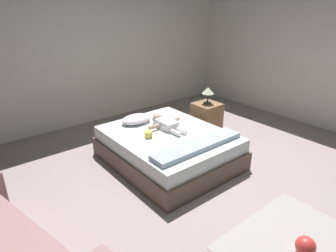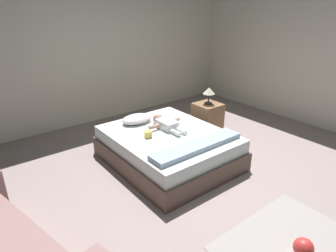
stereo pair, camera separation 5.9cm
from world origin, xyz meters
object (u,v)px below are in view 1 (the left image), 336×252
Objects in this scene: bed at (168,148)px; lamp at (208,92)px; nightstand at (206,120)px; toy_ball at (306,246)px; pillow at (136,119)px; toy_block at (148,134)px; toothbrush at (175,123)px; baby at (165,124)px.

bed is 6.45× the size of lamp.
nightstand reaches higher than toy_ball.
pillow is at bearing 166.08° from nightstand.
pillow is 0.55m from toy_block.
toothbrush is (0.44, -0.37, -0.05)m from pillow.
bed is 15.47× the size of toy_block.
toothbrush is 0.61m from toy_block.
bed is at bearing -117.76° from baby.
pillow is at bearing 139.43° from toothbrush.
pillow is 0.72× the size of baby.
pillow is 0.58m from toothbrush.
toothbrush is (0.22, 0.04, -0.05)m from baby.
toy_ball is (-0.10, -2.05, -0.12)m from bed.
pillow reaches higher than toy_block.
bed is 0.40m from toy_block.
pillow is 2.59× the size of toy_ball.
baby is at bearing 85.25° from toy_ball.
toothbrush is 0.43× the size of lamp.
toothbrush is at bearing 33.34° from bed.
pillow is 4.04× the size of toy_block.
toothbrush is 0.20× the size of nightstand.
nightstand reaches higher than toothbrush.
nightstand is at bearing 63.94° from toy_ball.
toy_block reaches higher than toothbrush.
toothbrush is 0.66× the size of toy_ball.
toy_block is (-1.33, -0.23, -0.28)m from lamp.
lamp is at bearing 90.00° from nightstand.
baby is at bearing 62.24° from bed.
toothbrush is (0.30, 0.20, 0.24)m from bed.
nightstand is at bearing -13.92° from pillow.
baby reaches higher than bed.
bed is at bearing -164.95° from lamp.
lamp is at bearing 6.30° from toothbrush.
toy_ball is at bearing -116.06° from nightstand.
baby is at bearing 16.85° from toy_block.
nightstand is at bearing 6.97° from baby.
toy_block is (-0.19, 2.10, 0.39)m from toy_ball.
toy_block is (-1.33, -0.23, 0.20)m from nightstand.
toothbrush is at bearing -173.70° from lamp.
lamp is 1.38m from toy_block.
nightstand is at bearing 9.83° from toy_block.
baby reaches higher than toothbrush.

